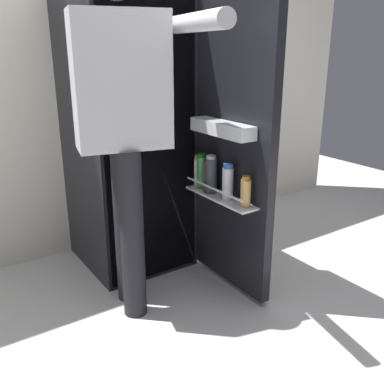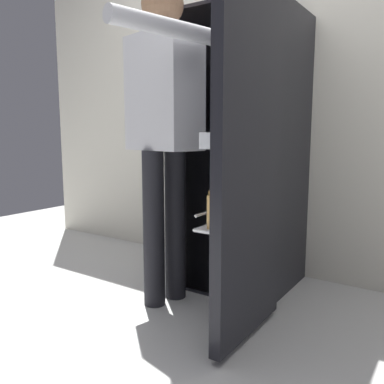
{
  "view_description": "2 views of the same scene",
  "coord_description": "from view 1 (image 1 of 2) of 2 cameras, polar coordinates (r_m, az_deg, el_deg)",
  "views": [
    {
      "loc": [
        -1.12,
        -1.81,
        1.34
      ],
      "look_at": [
        0.03,
        -0.11,
        0.64
      ],
      "focal_mm": 40.42,
      "sensor_mm": 36.0,
      "label": 1
    },
    {
      "loc": [
        1.1,
        -1.67,
        0.96
      ],
      "look_at": [
        -0.0,
        -0.02,
        0.67
      ],
      "focal_mm": 36.96,
      "sensor_mm": 36.0,
      "label": 2
    }
  ],
  "objects": [
    {
      "name": "ground_plane",
      "position": [
        2.52,
        -1.91,
        -13.48
      ],
      "size": [
        6.61,
        6.61,
        0.0
      ],
      "primitive_type": "plane",
      "color": "silver"
    },
    {
      "name": "kitchen_wall",
      "position": [
        2.98,
        -12.37,
        16.77
      ],
      "size": [
        4.4,
        0.1,
        2.52
      ],
      "primitive_type": "cube",
      "color": "silver",
      "rests_on": "ground_plane"
    },
    {
      "name": "refrigerator",
      "position": [
        2.64,
        -7.63,
        7.68
      ],
      "size": [
        0.67,
        1.26,
        1.68
      ],
      "color": "black",
      "rests_on": "ground_plane"
    },
    {
      "name": "person",
      "position": [
        2.09,
        -8.87,
        10.85
      ],
      "size": [
        0.58,
        0.82,
        1.75
      ],
      "color": "black",
      "rests_on": "ground_plane"
    }
  ]
}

